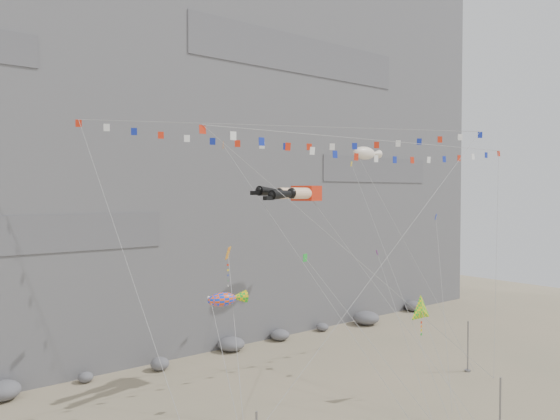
{
  "coord_description": "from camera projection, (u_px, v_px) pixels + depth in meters",
  "views": [
    {
      "loc": [
        -28.93,
        -26.5,
        15.23
      ],
      "look_at": [
        -0.41,
        9.0,
        13.78
      ],
      "focal_mm": 35.0,
      "sensor_mm": 36.0,
      "label": 1
    }
  ],
  "objects": [
    {
      "name": "fish_windsock",
      "position": [
        222.0,
        300.0,
        33.05
      ],
      "size": [
        3.62,
        6.62,
        10.63
      ],
      "color": "#F2490C",
      "rests_on": "ground"
    },
    {
      "name": "flag_banner_lower",
      "position": [
        386.0,
        141.0,
        43.76
      ],
      "size": [
        33.65,
        5.84,
        21.83
      ],
      "color": "red",
      "rests_on": "ground"
    },
    {
      "name": "cliff",
      "position": [
        159.0,
        109.0,
        63.38
      ],
      "size": [
        80.0,
        28.0,
        50.0
      ],
      "primitive_type": "cube",
      "color": "slate",
      "rests_on": "ground"
    },
    {
      "name": "talus_boulders",
      "position": [
        231.0,
        344.0,
        52.47
      ],
      "size": [
        60.0,
        3.0,
        1.2
      ],
      "primitive_type": null,
      "color": "slate",
      "rests_on": "ground"
    },
    {
      "name": "harlequin_kite",
      "position": [
        228.0,
        254.0,
        36.69
      ],
      "size": [
        5.74,
        10.13,
        15.14
      ],
      "color": "red",
      "rests_on": "ground"
    },
    {
      "name": "delta_kite",
      "position": [
        422.0,
        311.0,
        40.14
      ],
      "size": [
        4.88,
        6.61,
        9.72
      ],
      "color": "yellow",
      "rests_on": "ground"
    },
    {
      "name": "legs_kite",
      "position": [
        293.0,
        193.0,
        42.93
      ],
      "size": [
        7.51,
        16.69,
        21.65
      ],
      "rotation": [
        0.0,
        0.0,
        0.23
      ],
      "color": "red",
      "rests_on": "ground"
    },
    {
      "name": "small_kite_e",
      "position": [
        436.0,
        220.0,
        45.86
      ],
      "size": [
        7.15,
        6.7,
        15.89
      ],
      "color": "#12249F",
      "rests_on": "ground"
    },
    {
      "name": "small_kite_d",
      "position": [
        354.0,
        170.0,
        50.76
      ],
      "size": [
        7.65,
        16.39,
        24.9
      ],
      "color": "gold",
      "rests_on": "ground"
    },
    {
      "name": "anchor_pole_right",
      "position": [
        468.0,
        346.0,
        46.33
      ],
      "size": [
        0.12,
        0.12,
        4.32
      ],
      "primitive_type": "cylinder",
      "color": "slate",
      "rests_on": "ground"
    },
    {
      "name": "small_kite_b",
      "position": [
        378.0,
        255.0,
        47.41
      ],
      "size": [
        6.9,
        11.01,
        15.68
      ],
      "color": "purple",
      "rests_on": "ground"
    },
    {
      "name": "blimp_windsock",
      "position": [
        364.0,
        154.0,
        54.11
      ],
      "size": [
        4.3,
        12.63,
        22.4
      ],
      "color": "#F9E7CD",
      "rests_on": "ground"
    },
    {
      "name": "flag_banner_upper",
      "position": [
        298.0,
        126.0,
        44.73
      ],
      "size": [
        31.11,
        18.58,
        28.22
      ],
      "color": "red",
      "rests_on": "ground"
    },
    {
      "name": "small_kite_c",
      "position": [
        307.0,
        260.0,
        38.12
      ],
      "size": [
        3.56,
        10.56,
        14.82
      ],
      "color": "green",
      "rests_on": "ground"
    },
    {
      "name": "small_kite_a",
      "position": [
        226.0,
        150.0,
        42.19
      ],
      "size": [
        4.52,
        17.1,
        25.31
      ],
      "color": "orange",
      "rests_on": "ground"
    },
    {
      "name": "anchor_pole_center",
      "position": [
        500.0,
        410.0,
        33.17
      ],
      "size": [
        0.12,
        0.12,
        4.0
      ],
      "primitive_type": "cylinder",
      "color": "slate",
      "rests_on": "ground"
    },
    {
      "name": "ground",
      "position": [
        363.0,
        404.0,
        39.25
      ],
      "size": [
        120.0,
        120.0,
        0.0
      ],
      "primitive_type": "plane",
      "color": "gray",
      "rests_on": "ground"
    }
  ]
}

